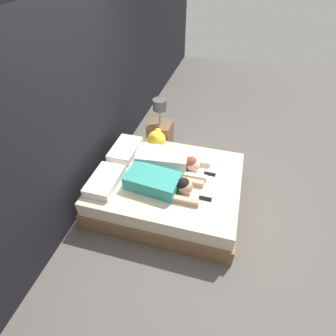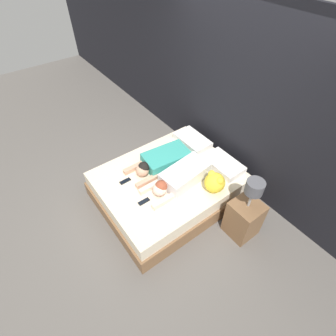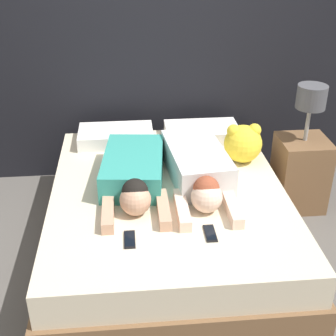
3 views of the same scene
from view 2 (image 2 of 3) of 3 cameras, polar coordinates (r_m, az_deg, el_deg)
ground_plane at (r=4.08m, az=0.00°, el=-6.15°), size 12.00×12.00×0.00m
wall_back at (r=3.85m, az=14.07°, el=14.43°), size 12.00×0.06×2.60m
bed at (r=3.91m, az=0.00°, el=-4.03°), size 1.59×1.96×0.47m
pillow_head_left at (r=4.25m, az=5.36°, el=5.99°), size 0.58×0.35×0.11m
pillow_head_right at (r=3.90m, az=11.94°, el=0.78°), size 0.58×0.35×0.11m
person_left at (r=3.81m, az=-1.52°, el=1.55°), size 0.46×0.98×0.22m
person_right at (r=3.56m, az=2.57°, el=-2.11°), size 0.43×1.01×0.22m
cell_phone_left at (r=3.70m, az=-9.30°, el=-2.82°), size 0.06×0.16×0.01m
cell_phone_right at (r=3.44m, az=-5.27°, el=-7.27°), size 0.06×0.16×0.01m
plush_toy at (r=3.50m, az=10.15°, el=-3.05°), size 0.28×0.28×0.29m
nightstand at (r=3.58m, az=16.30°, el=-10.00°), size 0.37×0.37×1.00m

